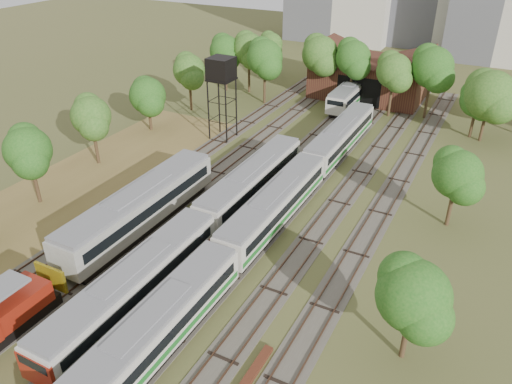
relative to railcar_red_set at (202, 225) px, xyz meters
The scene contains 12 objects.
ground 13.51m from the railcar_red_set, 81.41° to the right, with size 240.00×240.00×0.00m, color #475123.
dry_grass_patch 16.93m from the railcar_red_set, 161.87° to the right, with size 14.00×60.00×0.04m, color brown.
tracks 11.97m from the railcar_red_set, 83.53° to the left, with size 24.60×80.00×0.19m.
railcar_red_set is the anchor object (origin of this frame).
railcar_green_set 6.86m from the railcar_red_set, 54.31° to the left, with size 2.75×52.07×3.40m.
railcar_rear 40.32m from the railcar_red_set, 90.00° to the left, with size 2.73×16.08×3.37m.
old_grey_coach 6.03m from the railcar_red_set, behind, with size 3.15×18.00×3.90m.
water_tower 23.83m from the railcar_red_set, 116.63° to the left, with size 2.87×2.87×9.95m.
maintenance_shed 44.77m from the railcar_red_set, 88.72° to the left, with size 16.45×11.55×7.58m.
tree_band_left 22.54m from the railcar_red_set, 146.02° to the left, with size 7.65×73.45×8.51m.
tree_band_far 38.54m from the railcar_red_set, 79.15° to the left, with size 49.11×11.01×9.63m.
tree_band_right 22.09m from the railcar_red_set, 36.50° to the left, with size 5.18×43.75×7.22m.
Camera 1 is at (18.12, -15.51, 24.47)m, focal length 35.00 mm.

